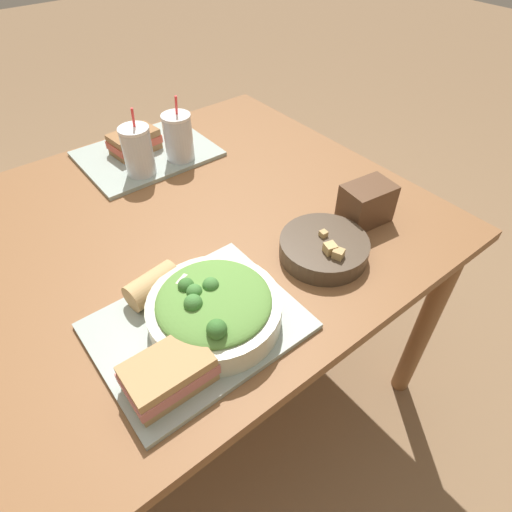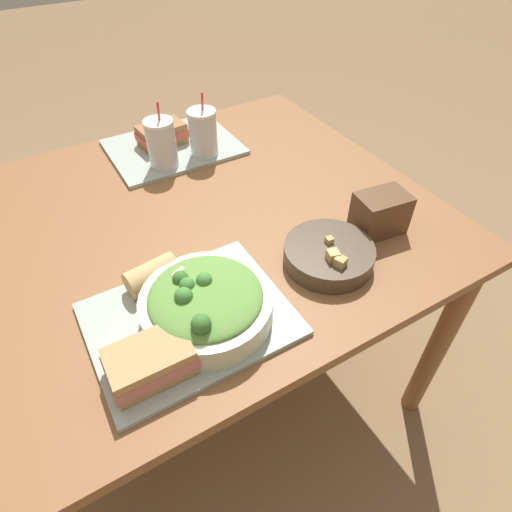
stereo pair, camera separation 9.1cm
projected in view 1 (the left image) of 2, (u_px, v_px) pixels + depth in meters
ground_plane at (202, 379)px, 1.61m from camera, size 12.00×12.00×0.00m
dining_table at (181, 250)px, 1.16m from camera, size 1.26×1.07×0.76m
tray_near at (198, 326)px, 0.85m from camera, size 0.39×0.31×0.01m
tray_far at (147, 154)px, 1.34m from camera, size 0.39×0.31×0.01m
salad_bowl at (214, 308)px, 0.83m from camera, size 0.26×0.26×0.10m
soup_bowl at (324, 247)px, 0.99m from camera, size 0.21×0.21×0.07m
sandwich_near at (169, 373)px, 0.73m from camera, size 0.15×0.10×0.06m
baguette_near at (154, 285)px, 0.88m from camera, size 0.12×0.08×0.06m
sandwich_far at (134, 142)px, 1.32m from camera, size 0.16×0.11×0.06m
drink_cup_dark at (138, 152)px, 1.20m from camera, size 0.09×0.09×0.20m
drink_cup_red at (179, 139)px, 1.26m from camera, size 0.09×0.09×0.19m
chip_bag at (366, 203)px, 1.07m from camera, size 0.13×0.10×0.10m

